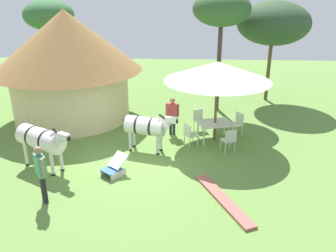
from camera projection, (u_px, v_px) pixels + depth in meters
name	position (u px, v px, depth m)	size (l,w,h in m)	color
ground_plane	(140.00, 158.00, 12.51)	(36.00, 36.00, 0.00)	olive
thatched_hut	(68.00, 60.00, 15.37)	(6.45, 6.45, 4.79)	beige
shade_umbrella	(218.00, 71.00, 12.92)	(3.99, 3.99, 3.12)	brown
patio_dining_table	(215.00, 125.00, 13.70)	(1.45, 1.25, 0.74)	silver
patio_chair_east_end	(237.00, 122.00, 14.30)	(0.59, 0.60, 0.90)	white
patio_chair_west_end	(199.00, 119.00, 14.71)	(0.59, 0.58, 0.90)	silver
patio_chair_near_lawn	(189.00, 133.00, 13.24)	(0.59, 0.59, 0.90)	silver
patio_chair_near_hut	(229.00, 139.00, 12.74)	(0.57, 0.56, 0.90)	silver
guest_beside_umbrella	(172.00, 113.00, 14.12)	(0.56, 0.28, 1.57)	black
standing_watcher	(41.00, 169.00, 9.60)	(0.45, 0.51, 1.72)	black
striped_lounge_chair	(114.00, 167.00, 11.32)	(0.91, 0.95, 0.64)	#3763B2
zebra_nearest_camera	(42.00, 139.00, 11.42)	(2.13, 1.44, 1.59)	silver
zebra_by_umbrella	(147.00, 126.00, 12.71)	(2.05, 0.99, 1.50)	silver
acacia_tree_right_background	(49.00, 16.00, 18.96)	(2.69, 2.69, 5.01)	#4B2F1D
acacia_tree_left_background	(222.00, 10.00, 15.73)	(2.62, 2.62, 5.51)	#47372E
acacia_tree_far_lawn	(273.00, 23.00, 17.40)	(3.59, 3.59, 5.03)	brown
brick_patio_kerb	(223.00, 200.00, 10.00)	(2.80, 0.36, 0.08)	#9F5C51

